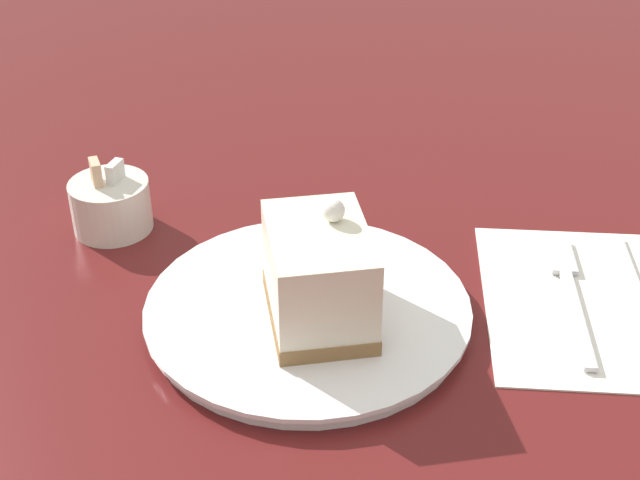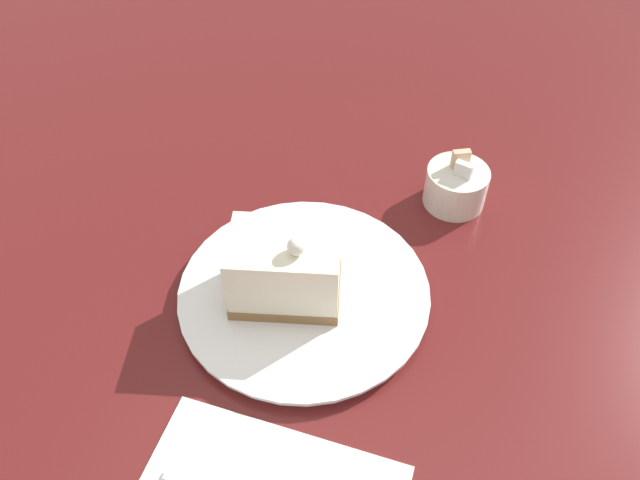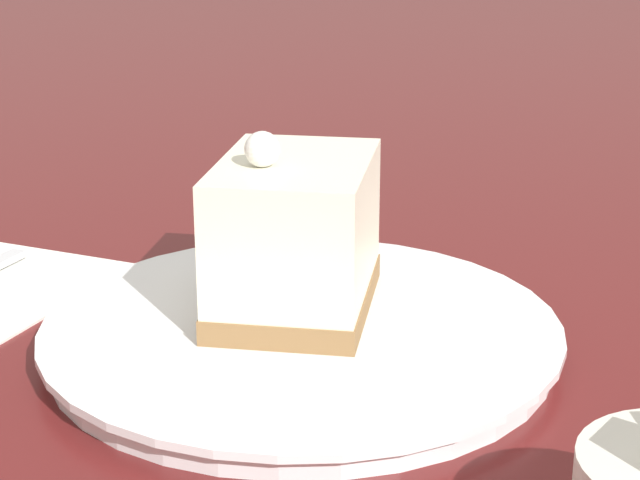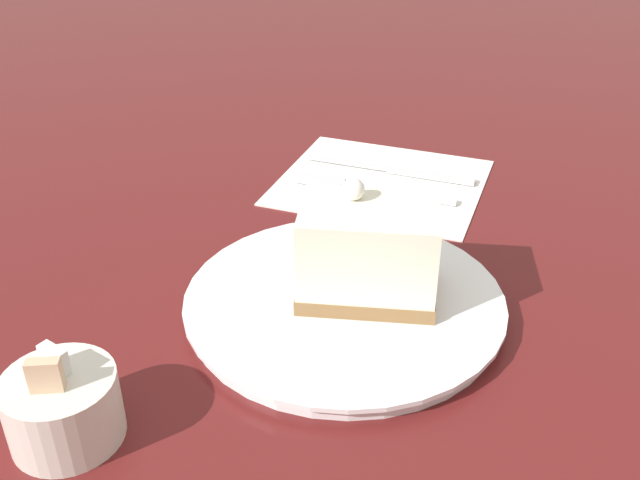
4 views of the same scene
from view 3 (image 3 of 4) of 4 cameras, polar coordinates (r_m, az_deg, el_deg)
ground_plane at (r=0.50m, az=-2.15°, el=-7.59°), size 4.00×4.00×0.00m
plate at (r=0.53m, az=-1.07°, el=-4.99°), size 0.26×0.26×0.01m
cake_slice at (r=0.53m, az=-1.35°, el=0.23°), size 0.08×0.11×0.09m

